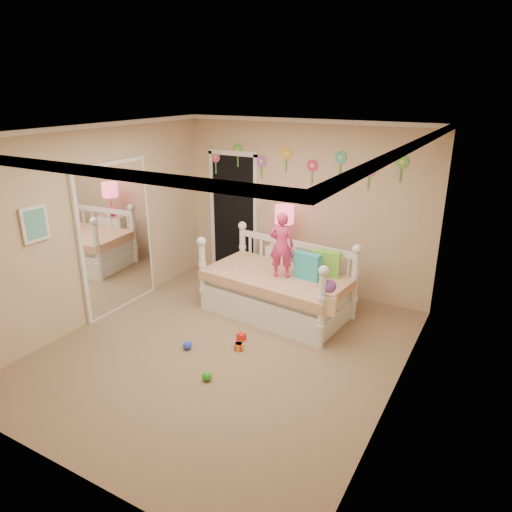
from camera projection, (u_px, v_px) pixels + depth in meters
The scene contains 18 objects.
floor at pixel (225, 350), 5.76m from camera, with size 4.00×4.50×0.01m, color #7F684C.
ceiling at pixel (219, 131), 4.86m from camera, with size 4.00×4.50×0.01m, color white.
back_wall at pixel (303, 207), 7.15m from camera, with size 4.00×0.01×2.60m, color tan.
left_wall at pixel (96, 225), 6.23m from camera, with size 0.01×4.50×2.60m, color tan.
right_wall at pixel (402, 284), 4.39m from camera, with size 0.01×4.50×2.60m, color tan.
crown_molding at pixel (219, 134), 4.88m from camera, with size 4.00×4.50×0.06m, color white, non-canonical shape.
daybed at pixel (277, 278), 6.50m from camera, with size 2.00×1.08×1.08m, color white, non-canonical shape.
pillow_turquoise at pixel (308, 266), 6.25m from camera, with size 0.36×0.13×0.36m, color #24B6A8.
pillow_lime at pixel (326, 263), 6.36m from camera, with size 0.37×0.14×0.35m, color #7ED440.
child at pixel (282, 245), 6.23m from camera, with size 0.33×0.21×0.90m, color #E63471.
nightstand at pixel (283, 269), 7.26m from camera, with size 0.45×0.34×0.75m, color white.
table_lamp at pixel (284, 219), 6.99m from camera, with size 0.28×0.28×0.62m.
closet_doorway at pixel (233, 214), 7.81m from camera, with size 0.90×0.04×2.07m, color black.
flower_decals at pixel (299, 164), 6.96m from camera, with size 3.40×0.02×0.50m, color #B2668C, non-canonical shape.
mirror_closet at pixel (117, 238), 6.55m from camera, with size 0.07×1.30×2.10m, color white.
wall_picture at pixel (35, 224), 5.40m from camera, with size 0.05×0.34×0.42m, color white.
hanging_bag at pixel (328, 299), 5.59m from camera, with size 0.20×0.16×0.36m, color beige, non-canonical shape.
toy_scatter at pixel (204, 348), 5.69m from camera, with size 0.80×1.30×0.11m, color #996666, non-canonical shape.
Camera 1 is at (2.79, -4.18, 3.06)m, focal length 33.03 mm.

